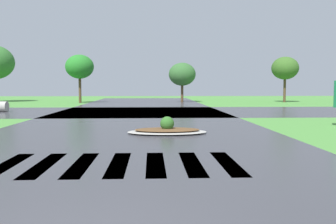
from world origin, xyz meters
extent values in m
cube|color=#35353A|center=(0.00, 10.00, 0.00)|extent=(11.91, 80.00, 0.01)
cube|color=#35353A|center=(0.00, 22.54, 0.00)|extent=(90.00, 10.71, 0.01)
cube|color=white|center=(-2.70, 4.71, 0.00)|extent=(0.45, 2.95, 0.01)
cube|color=white|center=(-1.80, 4.71, 0.00)|extent=(0.45, 2.95, 0.01)
cube|color=white|center=(-0.90, 4.71, 0.00)|extent=(0.45, 2.95, 0.01)
cube|color=white|center=(0.00, 4.71, 0.00)|extent=(0.45, 2.95, 0.01)
cube|color=white|center=(0.90, 4.71, 0.00)|extent=(0.45, 2.95, 0.01)
cube|color=white|center=(1.80, 4.71, 0.00)|extent=(0.45, 2.95, 0.01)
cube|color=white|center=(2.70, 4.71, 0.00)|extent=(0.45, 2.95, 0.01)
ellipsoid|color=#9E9B93|center=(1.44, 10.45, 0.06)|extent=(3.18, 1.77, 0.12)
ellipsoid|color=brown|center=(1.44, 10.45, 0.15)|extent=(2.61, 1.45, 0.10)
sphere|color=#2D6023|center=(1.44, 10.45, 0.40)|extent=(0.56, 0.56, 0.56)
cylinder|color=#4C3823|center=(-6.81, 35.85, 1.41)|extent=(0.28, 0.28, 2.82)
ellipsoid|color=#247325|center=(-6.81, 35.85, 3.87)|extent=(3.00, 3.00, 2.55)
cylinder|color=#4C3823|center=(4.27, 37.24, 1.03)|extent=(0.28, 0.28, 2.07)
ellipsoid|color=#305E2D|center=(4.27, 37.24, 3.12)|extent=(3.01, 3.01, 2.56)
cylinder|color=#4C3823|center=(15.68, 36.54, 1.38)|extent=(0.28, 0.28, 2.75)
ellipsoid|color=#355D22|center=(15.68, 36.54, 3.79)|extent=(2.97, 2.97, 2.53)
camera|label=1|loc=(0.80, -4.33, 1.94)|focal=39.77mm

